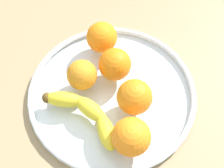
% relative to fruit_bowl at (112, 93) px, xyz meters
% --- Properties ---
extents(ground_plane, '(1.12, 1.12, 0.04)m').
position_rel_fruit_bowl_xyz_m(ground_plane, '(0.00, 0.00, -0.03)').
color(ground_plane, '#96805A').
extents(fruit_bowl, '(0.36, 0.36, 0.02)m').
position_rel_fruit_bowl_xyz_m(fruit_bowl, '(0.00, 0.00, 0.00)').
color(fruit_bowl, silver).
rests_on(fruit_bowl, ground_plane).
extents(banana, '(0.19, 0.10, 0.03)m').
position_rel_fruit_bowl_xyz_m(banana, '(0.03, 0.08, 0.03)').
color(banana, yellow).
rests_on(banana, fruit_bowl).
extents(orange_back_right, '(0.06, 0.06, 0.06)m').
position_rel_fruit_bowl_xyz_m(orange_back_right, '(0.07, 0.01, 0.04)').
color(orange_back_right, orange).
rests_on(orange_back_right, fruit_bowl).
extents(orange_front_right, '(0.07, 0.07, 0.07)m').
position_rel_fruit_bowl_xyz_m(orange_front_right, '(0.07, -0.10, 0.04)').
color(orange_front_right, orange).
rests_on(orange_front_right, fruit_bowl).
extents(orange_back_left, '(0.07, 0.07, 0.07)m').
position_rel_fruit_bowl_xyz_m(orange_back_left, '(-0.08, 0.09, 0.05)').
color(orange_back_left, orange).
rests_on(orange_back_left, fruit_bowl).
extents(orange_front_left, '(0.07, 0.07, 0.07)m').
position_rel_fruit_bowl_xyz_m(orange_front_left, '(-0.05, 0.01, 0.05)').
color(orange_front_left, orange).
rests_on(orange_front_left, fruit_bowl).
extents(orange_center, '(0.07, 0.07, 0.07)m').
position_rel_fruit_bowl_xyz_m(orange_center, '(0.01, -0.04, 0.04)').
color(orange_center, orange).
rests_on(orange_center, fruit_bowl).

